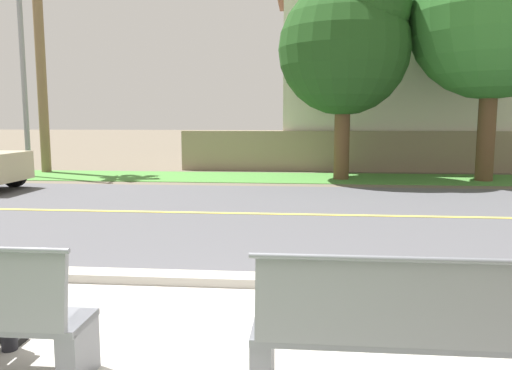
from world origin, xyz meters
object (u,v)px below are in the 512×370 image
object	(u,v)px
shade_tree_left	(501,2)
streetlamp	(25,40)
bench_right	(401,334)
shade_tree_far_left	(349,39)

from	to	relation	value
shade_tree_left	streetlamp	bearing A→B (deg)	179.42
bench_right	streetlamp	size ratio (longest dim) A/B	0.26
bench_right	shade_tree_left	size ratio (longest dim) A/B	0.25
streetlamp	shade_tree_left	size ratio (longest dim) A/B	0.96
bench_right	shade_tree_left	world-z (taller)	shade_tree_left
bench_right	shade_tree_left	xyz separation A→B (m)	(4.84, 11.99, 4.61)
streetlamp	bench_right	bearing A→B (deg)	-52.71
shade_tree_far_left	shade_tree_left	size ratio (longest dim) A/B	0.81
streetlamp	shade_tree_left	bearing A→B (deg)	-0.58
streetlamp	shade_tree_far_left	xyz separation A→B (m)	(9.90, -0.10, -0.12)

